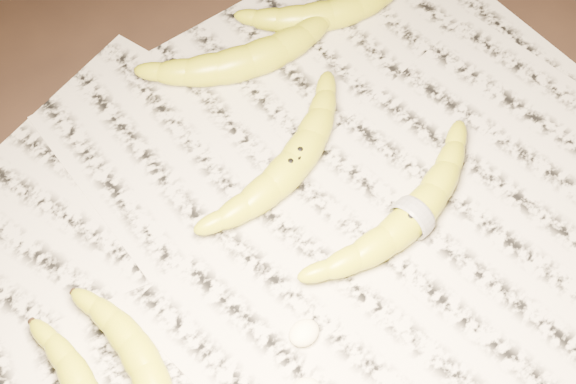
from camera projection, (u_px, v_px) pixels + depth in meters
ground at (305, 254)px, 0.81m from camera, size 3.00×3.00×0.00m
newspaper_patch at (270, 258)px, 0.80m from camera, size 0.90×0.70×0.01m
banana_left_b at (146, 369)px, 0.72m from camera, size 0.09×0.18×0.03m
banana_center at (293, 162)px, 0.84m from camera, size 0.22×0.12×0.04m
banana_taped at (413, 216)px, 0.80m from camera, size 0.23×0.09×0.04m
banana_upper_a at (250, 58)px, 0.91m from camera, size 0.22×0.12×0.04m
banana_upper_b at (330, 12)px, 0.95m from camera, size 0.19×0.12×0.04m
measuring_tape at (413, 216)px, 0.80m from camera, size 0.01×0.05×0.05m
flesh_chunk_c at (304, 331)px, 0.75m from camera, size 0.03×0.03×0.02m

